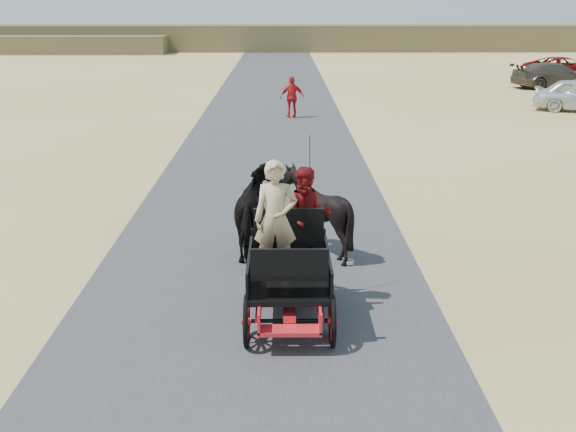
{
  "coord_description": "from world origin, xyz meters",
  "views": [
    {
      "loc": [
        0.44,
        -9.05,
        4.82
      ],
      "look_at": [
        0.55,
        2.91,
        1.2
      ],
      "focal_mm": 45.0,
      "sensor_mm": 36.0,
      "label": 1
    }
  ],
  "objects_px": {
    "horse_right": "(316,212)",
    "car_c": "(554,75)",
    "horse_left": "(259,213)",
    "car_d": "(564,68)",
    "pedestrian": "(292,97)",
    "carriage": "(289,297)"
  },
  "relations": [
    {
      "from": "horse_right",
      "to": "car_c",
      "type": "height_order",
      "value": "horse_right"
    },
    {
      "from": "pedestrian",
      "to": "car_d",
      "type": "xyz_separation_m",
      "value": [
        17.03,
        14.89,
        -0.18
      ]
    },
    {
      "from": "carriage",
      "to": "pedestrian",
      "type": "bearing_deg",
      "value": 89.06
    },
    {
      "from": "horse_left",
      "to": "horse_right",
      "type": "bearing_deg",
      "value": -180.0
    },
    {
      "from": "horse_left",
      "to": "horse_right",
      "type": "height_order",
      "value": "horse_right"
    },
    {
      "from": "horse_left",
      "to": "car_c",
      "type": "relative_size",
      "value": 0.42
    },
    {
      "from": "carriage",
      "to": "horse_left",
      "type": "height_order",
      "value": "horse_left"
    },
    {
      "from": "horse_left",
      "to": "car_d",
      "type": "height_order",
      "value": "horse_left"
    },
    {
      "from": "pedestrian",
      "to": "car_c",
      "type": "bearing_deg",
      "value": -155.89
    },
    {
      "from": "horse_right",
      "to": "pedestrian",
      "type": "bearing_deg",
      "value": -89.24
    },
    {
      "from": "carriage",
      "to": "car_c",
      "type": "xyz_separation_m",
      "value": [
        15.12,
        30.27,
        0.33
      ]
    },
    {
      "from": "horse_right",
      "to": "car_c",
      "type": "xyz_separation_m",
      "value": [
        14.57,
        27.27,
        -0.16
      ]
    },
    {
      "from": "pedestrian",
      "to": "car_d",
      "type": "relative_size",
      "value": 0.35
    },
    {
      "from": "carriage",
      "to": "horse_right",
      "type": "bearing_deg",
      "value": 79.61
    },
    {
      "from": "carriage",
      "to": "car_c",
      "type": "height_order",
      "value": "car_c"
    },
    {
      "from": "horse_left",
      "to": "horse_right",
      "type": "xyz_separation_m",
      "value": [
        1.1,
        0.0,
        0.0
      ]
    },
    {
      "from": "carriage",
      "to": "horse_right",
      "type": "xyz_separation_m",
      "value": [
        0.55,
        3.0,
        0.49
      ]
    },
    {
      "from": "horse_right",
      "to": "car_d",
      "type": "relative_size",
      "value": 0.35
    },
    {
      "from": "horse_left",
      "to": "pedestrian",
      "type": "relative_size",
      "value": 1.16
    },
    {
      "from": "car_d",
      "to": "horse_right",
      "type": "bearing_deg",
      "value": 141.99
    },
    {
      "from": "horse_right",
      "to": "car_d",
      "type": "height_order",
      "value": "horse_right"
    },
    {
      "from": "pedestrian",
      "to": "horse_left",
      "type": "bearing_deg",
      "value": 76.0
    }
  ]
}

